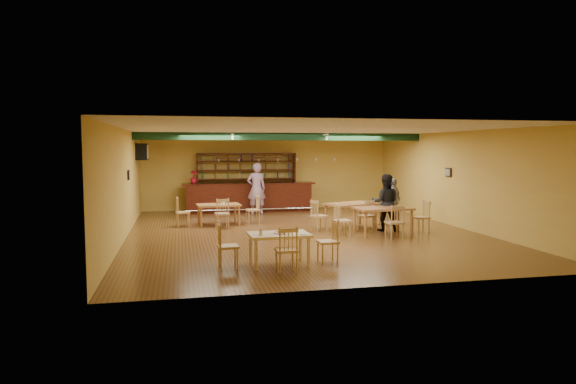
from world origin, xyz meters
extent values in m
plane|color=#4E3116|center=(0.00, 0.00, 0.00)|extent=(12.00, 12.00, 0.00)
cube|color=black|center=(0.00, 2.80, 2.87)|extent=(10.00, 0.30, 0.25)
cube|color=silver|center=(-1.80, 3.40, 2.94)|extent=(0.05, 2.50, 0.05)
cube|color=silver|center=(1.40, 3.40, 2.94)|extent=(0.05, 2.50, 0.05)
cube|color=silver|center=(-4.80, 4.20, 2.35)|extent=(0.34, 0.70, 0.48)
cube|color=black|center=(-4.97, 1.00, 1.70)|extent=(0.04, 0.34, 0.28)
cube|color=black|center=(4.97, 0.50, 1.70)|extent=(0.04, 0.34, 0.28)
cube|color=#36110A|center=(-0.89, 5.15, 0.56)|extent=(5.12, 0.85, 1.13)
cube|color=#36110A|center=(-0.89, 5.78, 1.14)|extent=(3.96, 0.40, 2.28)
imported|color=#B11026|center=(-3.00, 5.15, 1.38)|extent=(0.35, 0.35, 0.49)
cube|color=#A06439|center=(-2.31, 1.94, 0.34)|extent=(1.43, 0.93, 0.68)
cube|color=#A06439|center=(1.70, 0.56, 0.38)|extent=(1.76, 1.39, 0.77)
cube|color=#A06439|center=(2.16, -0.87, 0.39)|extent=(1.63, 1.04, 0.79)
cube|color=beige|center=(-1.48, -3.97, 0.34)|extent=(1.30, 0.86, 0.68)
cylinder|color=silver|center=(-1.39, -3.97, 0.69)|extent=(0.49, 0.49, 0.01)
cylinder|color=#EAE5C6|center=(-1.89, -4.11, 0.74)|extent=(0.08, 0.08, 0.11)
cube|color=white|center=(-1.16, -3.79, 0.70)|extent=(0.25, 0.23, 0.03)
cube|color=silver|center=(-1.25, -3.93, 0.70)|extent=(0.33, 0.15, 0.00)
cylinder|color=white|center=(-0.98, -4.16, 0.69)|extent=(0.23, 0.23, 0.01)
imported|color=#A354B6|center=(-0.72, 4.33, 0.97)|extent=(0.71, 0.47, 1.93)
imported|color=black|center=(2.50, -0.24, 0.85)|extent=(1.00, 0.89, 1.71)
imported|color=gray|center=(3.36, 1.13, 0.75)|extent=(0.91, 0.84, 1.50)
camera|label=1|loc=(-3.53, -14.42, 2.49)|focal=31.69mm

